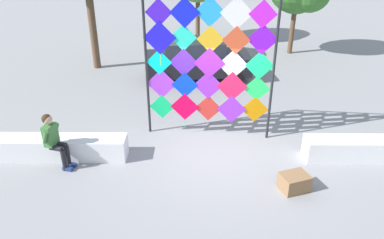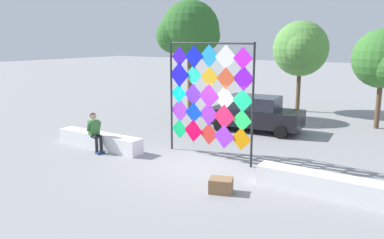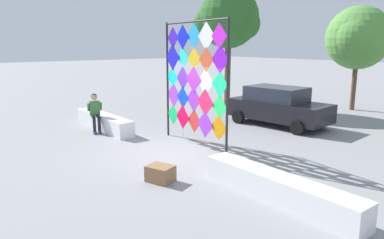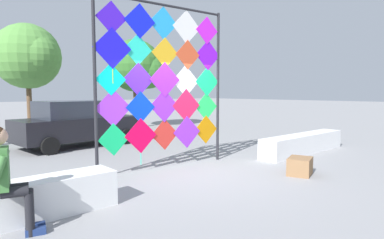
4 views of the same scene
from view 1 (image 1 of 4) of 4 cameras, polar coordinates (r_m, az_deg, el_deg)
ground at (r=9.66m, az=3.53°, el=-4.80°), size 120.00×120.00×0.00m
plaza_ledge_left at (r=9.87m, az=-20.79°, el=-4.08°), size 3.69×0.58×0.56m
plaza_ledge_right at (r=10.29m, az=27.08°, el=-4.10°), size 3.69×0.58×0.56m
kite_display_rack at (r=9.52m, az=2.66°, el=9.12°), size 3.37×0.39×3.85m
seated_vendor at (r=9.17m, az=-20.67°, el=-2.63°), size 0.65×0.55×1.40m
parked_car at (r=14.19m, az=0.77°, el=9.35°), size 4.06×2.18×1.52m
cardboard_box_large at (r=8.50m, az=15.60°, el=-9.34°), size 0.72×0.64×0.38m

